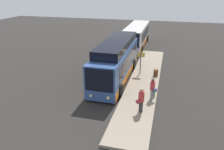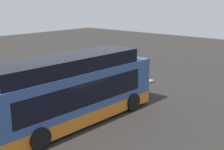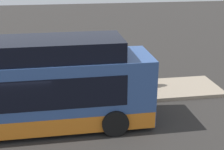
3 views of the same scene
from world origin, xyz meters
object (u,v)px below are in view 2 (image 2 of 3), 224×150
(suitcase, at_px, (71,88))
(sign_post, at_px, (29,91))
(bus_lead, at_px, (73,93))
(passenger_boarding, at_px, (77,78))
(trash_bin, at_px, (17,104))
(passenger_waiting, at_px, (104,74))

(suitcase, height_order, sign_post, sign_post)
(bus_lead, height_order, sign_post, bus_lead)
(passenger_boarding, xyz_separation_m, trash_bin, (-4.92, -0.07, -0.62))
(bus_lead, distance_m, passenger_boarding, 5.42)
(passenger_boarding, distance_m, suitcase, 0.83)
(passenger_waiting, distance_m, trash_bin, 7.14)
(passenger_boarding, bearing_deg, suitcase, -152.32)
(passenger_boarding, height_order, trash_bin, passenger_boarding)
(passenger_boarding, height_order, passenger_waiting, passenger_waiting)
(bus_lead, bearing_deg, passenger_boarding, 45.70)
(passenger_boarding, bearing_deg, bus_lead, -95.93)
(bus_lead, distance_m, sign_post, 2.58)
(bus_lead, xyz_separation_m, passenger_boarding, (3.76, 3.86, -0.58))
(suitcase, relative_size, trash_bin, 1.24)
(bus_lead, bearing_deg, suitcase, 50.36)
(sign_post, bearing_deg, passenger_waiting, 8.21)
(passenger_waiting, bearing_deg, passenger_boarding, -64.37)
(suitcase, bearing_deg, sign_post, -159.23)
(passenger_waiting, bearing_deg, trash_bin, -53.02)
(trash_bin, bearing_deg, passenger_waiting, -4.40)
(bus_lead, height_order, suitcase, bus_lead)
(passenger_boarding, bearing_deg, sign_post, -123.64)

